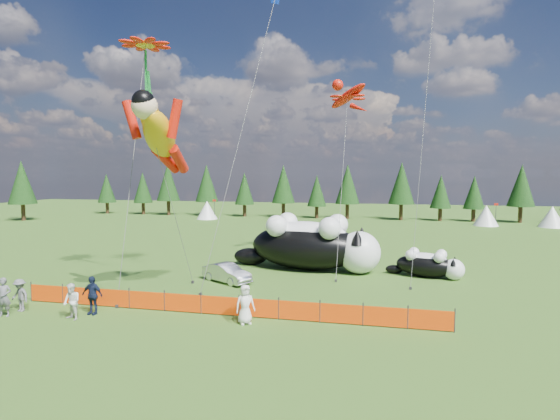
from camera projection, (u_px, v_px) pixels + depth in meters
name	position (u px, v px, depth m)	size (l,w,h in m)	color
ground	(239.00, 298.00, 24.65)	(160.00, 160.00, 0.00)	#12370A
safety_fence	(220.00, 305.00, 21.69)	(22.06, 0.06, 1.10)	#262626
tree_line	(327.00, 193.00, 68.10)	(90.00, 4.00, 8.00)	black
festival_tents	(401.00, 214.00, 61.08)	(50.00, 3.20, 2.80)	white
cat_large	(312.00, 244.00, 31.86)	(11.19, 5.02, 4.05)	black
cat_small	(429.00, 264.00, 29.63)	(5.14, 2.79, 1.89)	black
car	(227.00, 273.00, 28.30)	(1.28, 3.66, 1.20)	silver
spectator_a	(4.00, 297.00, 21.47)	(0.71, 0.46, 1.94)	#5E5E63
spectator_b	(72.00, 302.00, 20.96)	(0.86, 0.51, 1.77)	white
spectator_c	(92.00, 295.00, 21.82)	(1.14, 0.58, 1.94)	#131B35
spectator_d	(20.00, 295.00, 22.27)	(1.09, 0.56, 1.68)	#5E5E63
spectator_e	(245.00, 304.00, 20.42)	(0.91, 0.59, 1.86)	white
superhero_kite	(160.00, 136.00, 23.28)	(5.98, 7.28, 11.79)	orange
gecko_kite	(348.00, 96.00, 34.23)	(5.95, 10.18, 14.97)	red
flower_kite	(145.00, 48.00, 25.82)	(3.29, 5.87, 15.09)	red
diamond_kite_a	(273.00, 8.00, 30.13)	(3.32, 8.08, 20.79)	#0C2BBC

